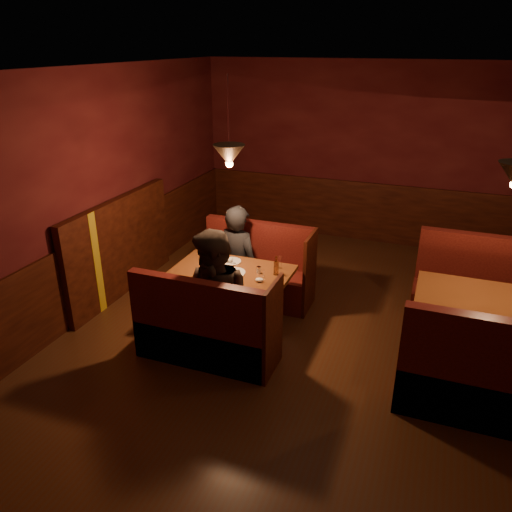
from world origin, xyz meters
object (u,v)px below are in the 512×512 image
at_px(diner_a, 238,241).
at_px(diner_b, 215,281).
at_px(second_bench_near, 490,387).
at_px(main_bench_far, 257,275).
at_px(main_bench_near, 206,335).
at_px(second_table, 486,317).
at_px(main_table, 233,283).
at_px(second_bench_far, 482,301).

height_order(diner_a, diner_b, diner_b).
height_order(second_bench_near, diner_b, diner_b).
relative_size(main_bench_far, second_bench_near, 0.96).
distance_m(main_bench_near, diner_a, 1.51).
relative_size(second_bench_near, diner_a, 0.95).
height_order(main_bench_near, second_bench_near, second_bench_near).
bearing_deg(second_table, main_table, -176.84).
distance_m(main_bench_far, second_bench_near, 3.09).
xyz_separation_m(second_table, diner_b, (-2.65, -0.76, 0.29)).
bearing_deg(diner_b, second_bench_far, 49.75).
bearing_deg(second_table, second_bench_near, -87.80).
bearing_deg(diner_b, second_bench_near, 17.14).
bearing_deg(main_bench_near, diner_a, 98.84).
height_order(main_bench_far, diner_a, diner_a).
bearing_deg(second_bench_near, diner_a, 155.62).
relative_size(diner_a, diner_b, 0.93).
distance_m(second_bench_near, diner_a, 3.27).
distance_m(second_table, diner_a, 2.96).
xyz_separation_m(main_table, main_bench_far, (0.02, 0.77, -0.24)).
distance_m(main_table, second_bench_near, 2.84).
xyz_separation_m(main_table, main_bench_near, (0.02, -0.77, -0.24)).
xyz_separation_m(main_bench_far, diner_b, (0.05, -1.38, 0.56)).
distance_m(main_bench_far, main_bench_near, 1.54).
relative_size(second_bench_near, diner_b, 0.88).
relative_size(main_bench_near, second_bench_far, 0.96).
relative_size(main_bench_far, diner_b, 0.85).
bearing_deg(diner_b, main_table, 114.89).
height_order(main_table, diner_b, diner_b).
bearing_deg(main_table, second_bench_far, 19.87).
relative_size(main_bench_far, second_bench_far, 0.96).
xyz_separation_m(second_bench_near, diner_b, (-2.68, 0.08, 0.53)).
bearing_deg(second_table, diner_a, 170.38).
height_order(main_bench_near, diner_b, diner_b).
distance_m(second_table, second_bench_near, 0.87).
bearing_deg(diner_b, second_table, 34.90).
distance_m(main_table, second_bench_far, 2.92).
height_order(second_bench_far, diner_b, diner_b).
bearing_deg(main_bench_near, second_bench_far, 32.86).
relative_size(main_bench_near, diner_b, 0.85).
height_order(main_bench_far, second_bench_far, second_bench_far).
height_order(main_bench_near, diner_a, diner_a).
relative_size(main_bench_far, second_table, 1.06).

